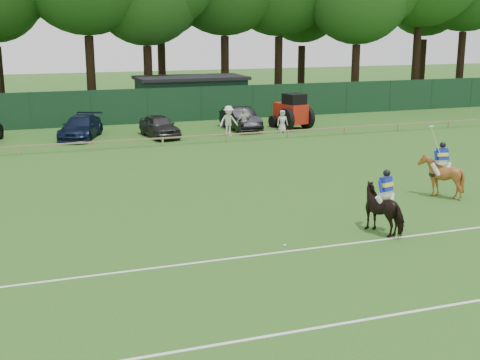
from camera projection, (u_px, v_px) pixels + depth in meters
name	position (u px, v px, depth m)	size (l,w,h in m)	color
ground	(256.00, 244.00, 20.70)	(160.00, 160.00, 0.00)	#1E4C14
horse_dark	(385.00, 209.00, 21.69)	(0.87, 1.92, 1.62)	black
horse_chestnut	(440.00, 176.00, 26.22)	(1.40, 1.57, 1.73)	brown
sedan_navy	(81.00, 127.00, 39.81)	(1.96, 4.82, 1.40)	#101A35
hatch_grey	(160.00, 126.00, 40.26)	(1.65, 4.11, 1.40)	#2B2B2D
estate_black	(241.00, 119.00, 43.14)	(1.56, 4.49, 1.48)	black
spectator_left	(229.00, 121.00, 40.64)	(1.24, 0.71, 1.92)	silver
spectator_mid	(244.00, 122.00, 41.26)	(0.97, 0.41, 1.66)	beige
spectator_right	(282.00, 121.00, 42.01)	(0.72, 0.47, 1.47)	beige
rider_dark	(386.00, 188.00, 21.51)	(0.92, 0.53, 1.41)	silver
rider_chestnut	(442.00, 158.00, 26.02)	(0.93, 0.66, 2.05)	silver
polo_ball	(285.00, 245.00, 20.42)	(0.09, 0.09, 0.09)	silver
pitch_lines	(302.00, 284.00, 17.49)	(60.00, 5.10, 0.01)	silver
pitch_rail	(146.00, 139.00, 37.08)	(62.10, 0.10, 0.50)	#997F5B
perimeter_fence	(120.00, 107.00, 45.14)	(92.08, 0.08, 2.50)	#14351E
utility_shed	(191.00, 96.00, 49.77)	(8.40, 4.40, 3.04)	#14331E
tree_row	(129.00, 110.00, 53.41)	(96.00, 12.00, 21.00)	#26561C
tractor	(292.00, 112.00, 43.47)	(2.43, 3.17, 2.39)	#B02010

